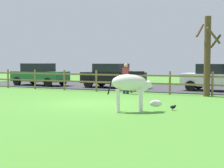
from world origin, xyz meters
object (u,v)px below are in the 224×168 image
(parked_car_white, at_px, (217,77))
(parked_car_green, at_px, (40,74))
(bare_tree, at_px, (207,55))
(visitor_near_fence, at_px, (126,77))
(crow_on_grass, at_px, (173,107))
(parked_car_black, at_px, (113,75))
(zebra, at_px, (132,85))

(parked_car_white, xyz_separation_m, parked_car_green, (-12.08, -0.40, 0.00))
(bare_tree, bearing_deg, visitor_near_fence, -174.20)
(crow_on_grass, relative_size, parked_car_black, 0.05)
(crow_on_grass, height_order, parked_car_black, parked_car_black)
(parked_car_white, distance_m, parked_car_green, 12.09)
(crow_on_grass, relative_size, visitor_near_fence, 0.13)
(bare_tree, relative_size, visitor_near_fence, 2.43)
(parked_car_green, distance_m, visitor_near_fence, 8.18)
(parked_car_white, relative_size, parked_car_black, 1.01)
(crow_on_grass, xyz_separation_m, parked_car_black, (-5.89, 7.97, 0.72))
(crow_on_grass, height_order, visitor_near_fence, visitor_near_fence)
(zebra, bearing_deg, crow_on_grass, 35.64)
(zebra, relative_size, visitor_near_fence, 1.06)
(parked_car_green, bearing_deg, crow_on_grass, -34.22)
(bare_tree, bearing_deg, zebra, -104.46)
(crow_on_grass, height_order, parked_car_green, parked_car_green)
(bare_tree, height_order, parked_car_black, bare_tree)
(parked_car_black, bearing_deg, parked_car_green, -178.50)
(parked_car_black, bearing_deg, parked_car_white, 2.20)
(parked_car_black, bearing_deg, visitor_near_fence, -54.57)
(parked_car_white, distance_m, visitor_near_fence, 5.42)
(bare_tree, xyz_separation_m, parked_car_black, (-6.28, 2.50, -1.24))
(parked_car_black, relative_size, visitor_near_fence, 2.51)
(bare_tree, height_order, parked_car_white, bare_tree)
(bare_tree, relative_size, zebra, 2.29)
(parked_car_white, height_order, parked_car_green, same)
(bare_tree, relative_size, parked_car_white, 0.96)
(zebra, height_order, parked_car_white, parked_car_white)
(parked_car_white, bearing_deg, bare_tree, -93.99)
(crow_on_grass, distance_m, parked_car_black, 9.94)
(bare_tree, height_order, zebra, bare_tree)
(zebra, relative_size, parked_car_black, 0.42)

